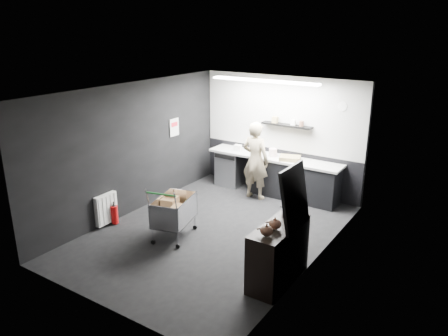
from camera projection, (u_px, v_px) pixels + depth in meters
The scene contains 22 objects.
floor at pixel (214, 232), 8.33m from camera, with size 5.50×5.50×0.00m, color black.
ceiling at pixel (213, 90), 7.48m from camera, with size 5.50×5.50×0.00m, color white.
wall_back at pixel (281, 135), 10.09m from camera, with size 5.50×5.50×0.00m, color black.
wall_front at pixel (95, 219), 5.72m from camera, with size 5.50×5.50×0.00m, color black.
wall_left at pixel (133, 149), 8.95m from camera, with size 5.50×5.50×0.00m, color black.
wall_right at pixel (318, 186), 6.87m from camera, with size 5.50×5.50×0.00m, color black.
kitchen_wall_panel at pixel (281, 113), 9.92m from camera, with size 3.95×0.02×1.70m, color #BBBCB7.
dado_panel at pixel (279, 170), 10.34m from camera, with size 3.95×0.02×1.00m, color black.
floating_shelf at pixel (287, 125), 9.80m from camera, with size 1.20×0.22×0.04m, color black.
wall_clock at pixel (342, 106), 9.09m from camera, with size 0.20×0.20×0.03m, color white.
poster at pixel (174, 127), 9.91m from camera, with size 0.02×0.30×0.40m, color silver.
poster_red_band at pixel (174, 124), 9.88m from camera, with size 0.01×0.22×0.10m, color red.
radiator at pixel (106, 209), 8.52m from camera, with size 0.10×0.50×0.60m, color white.
ceiling_strip at pixel (264, 81), 8.96m from camera, with size 2.40×0.20×0.04m, color white.
prep_counter at pixel (278, 176), 10.04m from camera, with size 3.20×0.61×0.90m.
person at pixel (255, 161), 9.74m from camera, with size 0.64×0.42×1.77m, color beige.
shopping_cart at pixel (174, 212), 8.01m from camera, with size 0.79×1.09×1.05m.
sideboard at pixel (280, 245), 6.61m from camera, with size 0.53×1.25×1.87m.
fire_extinguisher at pixel (115, 214), 8.61m from camera, with size 0.14×0.14×0.45m.
cardboard_box at pixel (290, 158), 9.70m from camera, with size 0.45×0.34×0.09m, color #988351.
pink_tub at pixel (273, 153), 9.95m from camera, with size 0.18×0.18×0.18m, color silver.
white_container at pixel (238, 148), 10.39m from camera, with size 0.16×0.13×0.15m, color white.
Camera 1 is at (4.28, -6.19, 3.78)m, focal length 35.00 mm.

